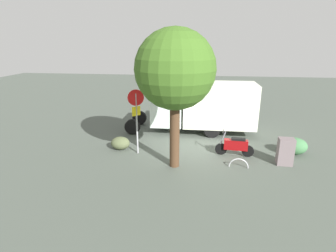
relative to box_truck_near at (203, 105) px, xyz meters
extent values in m
plane|color=#4A5249|center=(0.22, 2.92, -1.62)|extent=(60.00, 60.00, 0.00)
cylinder|color=black|center=(-0.52, -0.96, -1.17)|extent=(0.90, 0.26, 0.90)
cylinder|color=black|center=(-0.54, 0.94, -1.17)|extent=(0.90, 0.26, 0.90)
cylinder|color=black|center=(4.09, -0.90, -1.17)|extent=(0.90, 0.26, 0.90)
cylinder|color=black|center=(4.07, 1.00, -1.17)|extent=(0.90, 0.26, 0.90)
cube|color=silver|center=(-0.93, -0.01, 0.08)|extent=(4.14, 2.25, 2.50)
cube|color=silver|center=(2.12, 0.02, -0.22)|extent=(1.82, 2.12, 1.90)
cube|color=black|center=(2.12, 0.02, 0.38)|extent=(1.84, 1.96, 0.60)
cylinder|color=black|center=(-0.92, 3.33, -1.34)|extent=(0.57, 0.15, 0.56)
cylinder|color=black|center=(-2.16, 3.44, -1.34)|extent=(0.57, 0.15, 0.56)
cube|color=maroon|center=(-1.59, 3.39, -1.06)|extent=(1.12, 0.42, 0.48)
cube|color=black|center=(-1.69, 3.40, -0.79)|extent=(0.66, 0.34, 0.12)
cylinder|color=slate|center=(-0.97, 3.33, -0.79)|extent=(0.29, 0.10, 0.69)
cylinder|color=black|center=(-0.97, 3.33, -0.44)|extent=(0.09, 0.55, 0.04)
cylinder|color=#9E9EA3|center=(3.12, 3.68, -0.14)|extent=(0.08, 0.08, 2.96)
cylinder|color=red|center=(3.12, 3.70, 1.15)|extent=(0.71, 0.32, 0.76)
cube|color=yellow|center=(3.12, 3.70, 0.51)|extent=(0.33, 0.33, 0.44)
cylinder|color=#47301E|center=(1.19, 4.85, -0.10)|extent=(0.42, 0.42, 3.06)
sphere|color=#39601E|center=(1.19, 4.85, 2.57)|extent=(3.25, 3.25, 3.25)
cube|color=slate|center=(-3.65, 4.08, -1.01)|extent=(0.68, 0.50, 1.23)
torus|color=#B7B7BC|center=(-1.61, 4.66, -1.62)|extent=(0.85, 0.12, 0.85)
ellipsoid|color=#417647|center=(-4.44, 2.81, -1.22)|extent=(1.19, 0.98, 0.81)
ellipsoid|color=#515939|center=(4.10, 3.31, -1.30)|extent=(0.95, 0.78, 0.65)
camera|label=1|loc=(0.08, 15.60, 3.67)|focal=28.77mm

